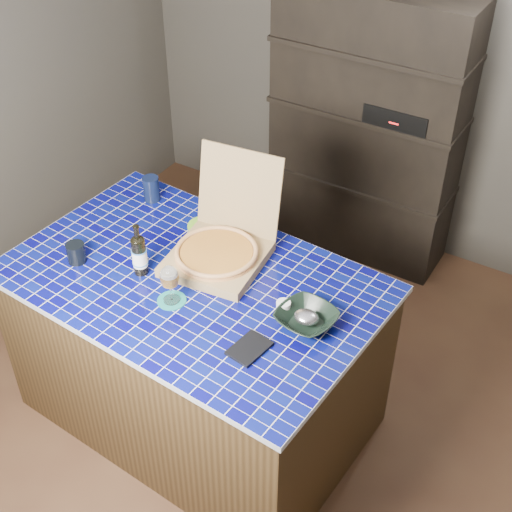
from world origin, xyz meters
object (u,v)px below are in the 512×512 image
Objects in this scene: pizza_box at (219,249)px; wine_glass at (170,278)px; bowl at (306,319)px; mead_bottle at (139,254)px; kitchen_island at (197,350)px; dvd_case at (249,348)px.

pizza_box is 2.96× the size of wine_glass.
bowl is (0.58, 0.18, -0.11)m from wine_glass.
wine_glass is (0.24, -0.09, 0.03)m from mead_bottle.
mead_bottle is 0.26m from wine_glass.
kitchen_island is 6.64× the size of mead_bottle.
mead_bottle is 1.08× the size of bowl.
bowl reaches higher than dvd_case.
kitchen_island is 9.38× the size of wine_glass.
wine_glass is (-0.02, -0.36, 0.07)m from pizza_box.
bowl is (0.13, 0.26, 0.02)m from dvd_case.
kitchen_island is at bearing -106.23° from pizza_box.
pizza_box is at bearing 162.75° from bowl.
kitchen_island is 0.78m from bowl.
pizza_box is at bearing 84.50° from kitchen_island.
wine_glass is 0.76× the size of bowl.
kitchen_island is 0.63m from wine_glass.
kitchen_island is 3.17× the size of pizza_box.
kitchen_island is 10.25× the size of dvd_case.
dvd_case is 0.70× the size of bowl.
bowl is at bearing 71.96° from dvd_case.
pizza_box is at bearing 143.63° from dvd_case.
pizza_box is 2.25× the size of bowl.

